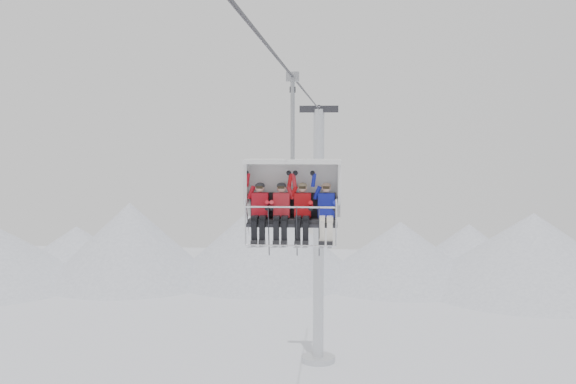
# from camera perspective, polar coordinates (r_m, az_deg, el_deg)

# --- Properties ---
(ridgeline) EXTENTS (72.00, 21.00, 7.00)m
(ridgeline) POSITION_cam_1_polar(r_m,az_deg,el_deg) (58.19, 1.46, -4.52)
(ridgeline) COLOR silver
(ridgeline) RESTS_ON ground
(lift_tower_right) EXTENTS (2.00, 1.80, 13.48)m
(lift_tower_right) POSITION_cam_1_polar(r_m,az_deg,el_deg) (37.88, 2.43, -4.88)
(lift_tower_right) COLOR silver
(lift_tower_right) RESTS_ON ground
(haul_cable) EXTENTS (0.06, 50.00, 0.06)m
(haul_cable) POSITION_cam_1_polar(r_m,az_deg,el_deg) (15.46, 0.00, 9.54)
(haul_cable) COLOR #2D2D32
(haul_cable) RESTS_ON lift_tower_left
(chairlift_carrier) EXTENTS (2.25, 1.17, 3.98)m
(chairlift_carrier) POSITION_cam_1_polar(r_m,az_deg,el_deg) (17.04, 0.39, 0.15)
(chairlift_carrier) COLOR black
(chairlift_carrier) RESTS_ON haul_cable
(skier_far_left) EXTENTS (0.39, 1.69, 1.55)m
(skier_far_left) POSITION_cam_1_polar(r_m,az_deg,el_deg) (16.84, -2.26, -1.48)
(skier_far_left) COLOR red
(skier_far_left) RESTS_ON chairlift_carrier
(skier_center_left) EXTENTS (0.39, 1.69, 1.55)m
(skier_center_left) POSITION_cam_1_polar(r_m,az_deg,el_deg) (16.79, -0.54, -1.50)
(skier_center_left) COLOR red
(skier_center_left) RESTS_ON chairlift_carrier
(skier_center_right) EXTENTS (0.39, 1.69, 1.55)m
(skier_center_right) POSITION_cam_1_polar(r_m,az_deg,el_deg) (16.76, 1.14, -1.51)
(skier_center_right) COLOR red
(skier_center_right) RESTS_ON chairlift_carrier
(skier_far_right) EXTENTS (0.39, 1.69, 1.55)m
(skier_far_right) POSITION_cam_1_polar(r_m,az_deg,el_deg) (16.74, 3.03, -1.52)
(skier_far_right) COLOR #151EA6
(skier_far_right) RESTS_ON chairlift_carrier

